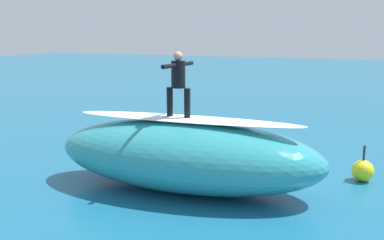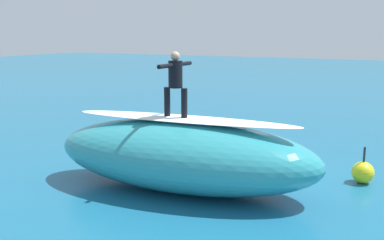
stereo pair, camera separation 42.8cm
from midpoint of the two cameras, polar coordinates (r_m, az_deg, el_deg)
name	(u,v)px [view 1 (the left image)]	position (r m, az deg, el deg)	size (l,w,h in m)	color
ground_plane	(226,171)	(12.84, 3.54, -6.63)	(120.00, 120.00, 0.00)	#196084
wave_crest	(186,155)	(11.10, -1.96, -4.63)	(7.02, 2.73, 1.80)	teal
wave_foam_lip	(185,119)	(10.88, -2.00, 0.15)	(5.96, 0.96, 0.08)	white
surfboard_riding	(179,118)	(10.95, -2.90, 0.20)	(1.81, 0.46, 0.08)	#EAE5C6
surfer_riding	(178,79)	(10.80, -2.95, 5.34)	(0.65, 1.54, 1.63)	black
surfboard_paddling	(202,145)	(15.46, 0.46, -3.35)	(2.45, 0.51, 0.08)	silver
surfer_paddling	(204,141)	(15.32, 0.77, -2.82)	(1.60, 0.94, 0.31)	black
buoy_marker	(363,170)	(12.66, 20.53, -6.21)	(0.58, 0.58, 0.99)	yellow
foam_patch_near	(189,161)	(13.46, -1.36, -5.39)	(0.86, 0.53, 0.17)	white
foam_patch_mid	(287,169)	(13.03, 11.41, -6.25)	(0.64, 0.47, 0.14)	white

